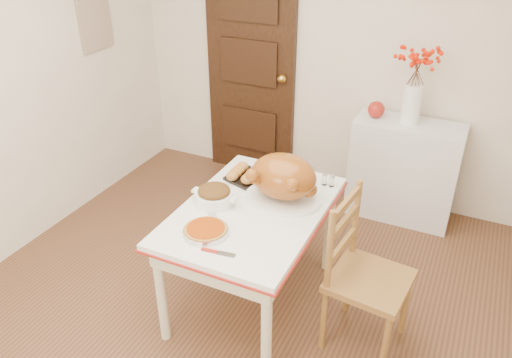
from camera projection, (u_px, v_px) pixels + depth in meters
The scene contains 17 objects.
floor at pixel (215, 322), 3.23m from camera, with size 3.50×4.00×0.00m, color #4A2C1B.
wall_back at pixel (328, 53), 4.18m from camera, with size 3.50×0.00×2.50m, color silver.
door_back at pixel (251, 68), 4.53m from camera, with size 0.85×0.06×2.06m, color black.
photo_board at pixel (95, 21), 4.08m from camera, with size 0.03×0.35×0.45m, color tan.
sideboard at pixel (403, 171), 4.13m from camera, with size 0.84×0.37×0.84m, color silver.
kitchen_table at pixel (253, 256), 3.24m from camera, with size 0.84×1.23×0.73m, color white, non-canonical shape.
chair_oak at pixel (370, 277), 2.87m from camera, with size 0.44×0.44×0.98m, color olive, non-canonical shape.
berry_vase at pixel (415, 83), 3.77m from camera, with size 0.33×0.33×0.64m, color white, non-canonical shape.
apple at pixel (376, 110), 3.99m from camera, with size 0.13×0.13×0.13m, color maroon.
turkey_platter at pixel (283, 179), 3.06m from camera, with size 0.48×0.39×0.30m, color brown, non-canonical shape.
pumpkin_pie at pixel (206, 230), 2.82m from camera, with size 0.25×0.25×0.05m, color #913205.
stuffing_dish at pixel (214, 195), 3.08m from camera, with size 0.30×0.23×0.12m, color brown, non-canonical shape.
rolls_tray at pixel (252, 176), 3.33m from camera, with size 0.31×0.24×0.08m, color #C26E36, non-canonical shape.
pie_server at pixel (218, 252), 2.67m from camera, with size 0.19×0.05×0.01m, color silver, non-canonical shape.
carving_knife at pixel (212, 214), 2.99m from camera, with size 0.27×0.06×0.01m, color silver, non-canonical shape.
drinking_glass at pixel (293, 170), 3.36m from camera, with size 0.06×0.06×0.11m, color white.
shaker_pair at pixel (328, 180), 3.28m from camera, with size 0.08×0.03×0.08m, color white, non-canonical shape.
Camera 1 is at (1.25, -2.01, 2.39)m, focal length 35.28 mm.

